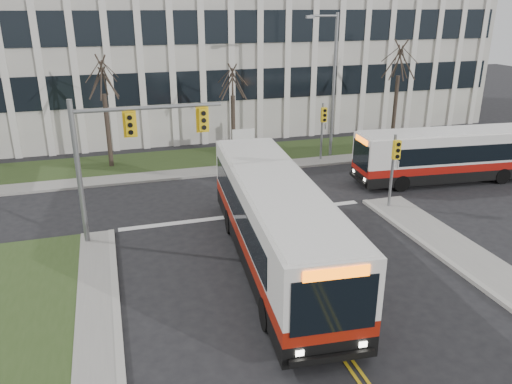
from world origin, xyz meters
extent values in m
plane|color=black|center=(0.00, 0.00, 0.00)|extent=(120.00, 120.00, 0.00)
cube|color=#9E9B93|center=(5.00, 15.20, 0.07)|extent=(44.00, 1.60, 0.14)
cube|color=#30451D|center=(5.00, 18.00, 0.06)|extent=(44.00, 5.00, 0.12)
cube|color=beige|center=(5.00, 30.00, 6.00)|extent=(40.00, 16.00, 12.00)
cylinder|color=slate|center=(-7.30, 7.20, 3.10)|extent=(0.22, 0.22, 6.20)
cylinder|color=slate|center=(-4.30, 7.20, 5.70)|extent=(6.00, 0.16, 0.16)
cube|color=yellow|center=(-5.10, 7.05, 5.10)|extent=(0.34, 0.24, 0.92)
cube|color=yellow|center=(-2.10, 7.05, 5.10)|extent=(0.34, 0.24, 0.92)
cylinder|color=slate|center=(7.20, 7.00, 1.90)|extent=(0.14, 0.14, 3.80)
cube|color=yellow|center=(7.20, 6.80, 3.10)|extent=(0.34, 0.24, 0.92)
cylinder|color=slate|center=(7.20, 15.50, 1.90)|extent=(0.14, 0.14, 3.80)
cube|color=yellow|center=(7.20, 15.30, 3.10)|extent=(0.34, 0.24, 0.92)
cylinder|color=slate|center=(8.20, 16.20, 4.60)|extent=(0.20, 0.20, 9.20)
cylinder|color=slate|center=(7.30, 16.20, 9.00)|extent=(1.80, 0.14, 0.14)
cube|color=slate|center=(6.40, 16.20, 8.95)|extent=(0.50, 0.25, 0.18)
cylinder|color=slate|center=(1.90, 17.50, 0.50)|extent=(0.08, 0.08, 1.00)
cylinder|color=slate|center=(3.10, 17.50, 0.50)|extent=(0.08, 0.08, 1.00)
cube|color=white|center=(2.50, 17.50, 1.20)|extent=(1.50, 0.12, 1.60)
cylinder|color=#42352B|center=(-6.00, 18.00, 2.31)|extent=(0.28, 0.28, 4.62)
cylinder|color=#42352B|center=(2.00, 18.20, 2.05)|extent=(0.28, 0.28, 4.09)
cylinder|color=#42352B|center=(14.00, 18.00, 2.48)|extent=(0.28, 0.28, 4.95)
camera|label=1|loc=(-5.93, -13.38, 9.62)|focal=35.00mm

